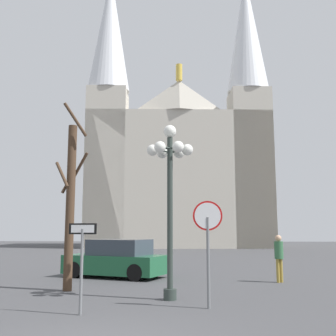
% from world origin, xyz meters
% --- Properties ---
extents(cathedral, '(20.57, 13.29, 32.00)m').
position_xyz_m(cathedral, '(-0.17, 39.50, 9.69)').
color(cathedral, '#BCB5A5').
rests_on(cathedral, ground).
extents(stop_sign, '(0.75, 0.08, 2.63)m').
position_xyz_m(stop_sign, '(1.97, 3.84, 1.84)').
color(stop_sign, slate).
rests_on(stop_sign, ground).
extents(one_way_arrow_sign, '(0.69, 0.15, 2.06)m').
position_xyz_m(one_way_arrow_sign, '(-0.97, 2.90, 1.34)').
color(one_way_arrow_sign, slate).
rests_on(one_way_arrow_sign, ground).
extents(street_lamp, '(1.34, 1.20, 4.92)m').
position_xyz_m(street_lamp, '(0.94, 5.01, 3.36)').
color(street_lamp, '#2D3833').
rests_on(street_lamp, ground).
extents(bare_tree, '(1.10, 1.08, 6.01)m').
position_xyz_m(bare_tree, '(-2.39, 6.51, 2.81)').
color(bare_tree, '#473323').
rests_on(bare_tree, ground).
extents(parked_car_near_green, '(4.40, 3.09, 1.51)m').
position_xyz_m(parked_car_near_green, '(-1.54, 10.22, 0.70)').
color(parked_car_near_green, '#1E5B38').
rests_on(parked_car_near_green, ground).
extents(pedestrian_walking, '(0.32, 0.32, 1.71)m').
position_xyz_m(pedestrian_walking, '(4.73, 8.99, 1.04)').
color(pedestrian_walking, olive).
rests_on(pedestrian_walking, ground).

